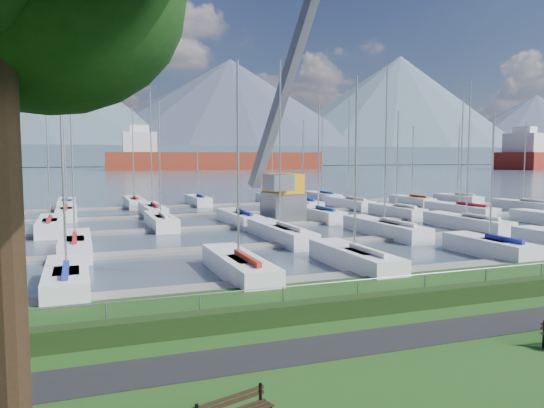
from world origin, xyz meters
name	(u,v)px	position (x,y,z in m)	size (l,w,h in m)	color
path	(430,333)	(0.00, -3.00, 0.01)	(160.00, 2.00, 0.04)	black
water	(100,169)	(0.00, 260.00, -0.40)	(800.00, 540.00, 0.20)	#3D4A59
hedge	(386,303)	(0.00, -0.40, 0.35)	(80.00, 0.70, 0.70)	black
fence	(381,278)	(0.00, 0.00, 1.20)	(0.04, 0.04, 80.00)	gray
foothill	(95,156)	(0.00, 330.00, 6.00)	(900.00, 80.00, 12.00)	#495B6B
mountains	(100,101)	(7.35, 404.62, 46.68)	(1190.00, 360.00, 115.00)	#3B4757
docks	(215,228)	(0.00, 26.00, -0.22)	(90.00, 41.60, 0.25)	slate
crane	(283,161)	(7.51, 29.44, 5.33)	(6.25, 13.22, 22.35)	#5B5D63
cargo_ship_mid	(206,161)	(43.76, 216.35, 3.58)	(96.07, 23.47, 21.50)	maroon
cargo_ship_east	(543,160)	(200.77, 178.56, 3.82)	(76.79, 45.41, 21.50)	maroon
sailboat_fleet	(182,159)	(-2.13, 28.91, 5.52)	(74.87, 49.46, 13.25)	maroon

